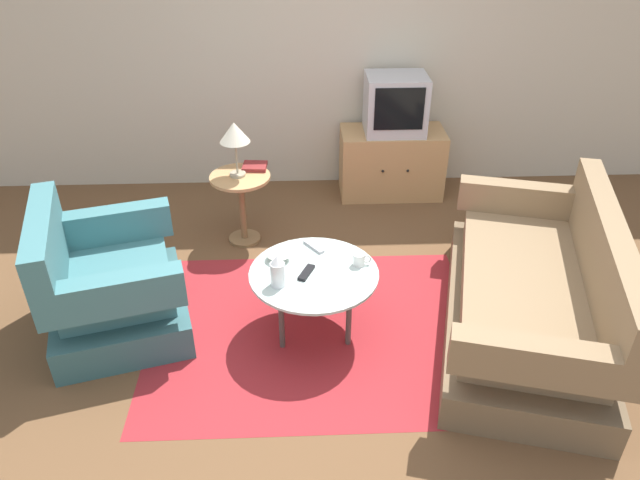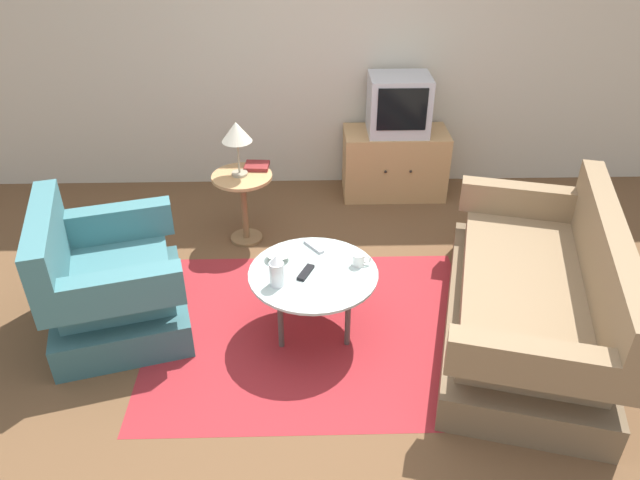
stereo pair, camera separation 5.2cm
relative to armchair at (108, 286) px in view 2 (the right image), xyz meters
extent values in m
plane|color=brown|center=(1.45, -0.16, -0.31)|extent=(16.00, 16.00, 0.00)
cube|color=#BCB29E|center=(1.45, 2.15, 1.04)|extent=(9.00, 0.12, 2.70)
cube|color=maroon|center=(1.32, -0.11, -0.31)|extent=(2.14, 1.71, 0.00)
cube|color=#325C60|center=(0.05, 0.01, -0.19)|extent=(1.05, 1.14, 0.24)
cube|color=#3D7075|center=(0.05, 0.01, 0.02)|extent=(0.84, 0.83, 0.18)
cube|color=#3D7075|center=(-0.28, -0.08, 0.34)|extent=(0.39, 0.96, 0.46)
cube|color=#3D7075|center=(0.16, -0.38, 0.23)|extent=(0.83, 0.35, 0.24)
cube|color=#3D7075|center=(-0.05, 0.41, 0.23)|extent=(0.83, 0.35, 0.24)
cube|color=brown|center=(2.66, -0.17, -0.19)|extent=(1.39, 2.05, 0.24)
cube|color=#846B4C|center=(2.66, -0.17, 0.02)|extent=(1.18, 1.75, 0.18)
cube|color=#846B4C|center=(3.04, -0.27, 0.33)|extent=(0.62, 1.85, 0.44)
cube|color=#846B4C|center=(2.89, 0.67, 0.23)|extent=(0.94, 0.38, 0.23)
cube|color=#846B4C|center=(2.44, -1.00, 0.23)|extent=(0.94, 0.38, 0.23)
cylinder|color=#B2C6C1|center=(1.32, -0.11, 0.16)|extent=(0.81, 0.81, 0.02)
cylinder|color=#4C4742|center=(1.34, 0.14, -0.08)|extent=(0.04, 0.04, 0.46)
cylinder|color=#4C4742|center=(1.11, -0.25, -0.08)|extent=(0.04, 0.04, 0.46)
cylinder|color=#4C4742|center=(1.53, -0.24, -0.08)|extent=(0.04, 0.04, 0.46)
cylinder|color=tan|center=(0.79, 1.04, 0.26)|extent=(0.47, 0.47, 0.02)
cylinder|color=brown|center=(0.79, 1.04, -0.03)|extent=(0.05, 0.05, 0.56)
cylinder|color=brown|center=(0.79, 1.04, -0.30)|extent=(0.26, 0.26, 0.02)
cube|color=tan|center=(2.09, 1.82, -0.01)|extent=(0.92, 0.46, 0.60)
sphere|color=black|center=(1.98, 1.58, 0.02)|extent=(0.02, 0.02, 0.02)
sphere|color=black|center=(2.20, 1.58, 0.02)|extent=(0.02, 0.02, 0.02)
cube|color=#B7B7BC|center=(2.09, 1.82, 0.55)|extent=(0.52, 0.41, 0.50)
cube|color=black|center=(2.09, 1.61, 0.58)|extent=(0.41, 0.01, 0.36)
cylinder|color=#9E937A|center=(0.77, 1.05, 0.28)|extent=(0.12, 0.12, 0.02)
cylinder|color=#9E937A|center=(0.77, 1.05, 0.42)|extent=(0.02, 0.02, 0.26)
cone|color=beige|center=(0.77, 1.05, 0.63)|extent=(0.23, 0.23, 0.15)
cylinder|color=white|center=(1.10, -0.23, 0.24)|extent=(0.09, 0.09, 0.16)
cone|color=white|center=(1.10, -0.23, 0.35)|extent=(0.08, 0.08, 0.05)
cylinder|color=white|center=(1.61, -0.04, 0.21)|extent=(0.08, 0.08, 0.08)
torus|color=white|center=(1.66, -0.04, 0.21)|extent=(0.06, 0.01, 0.06)
cone|color=silver|center=(1.10, 0.04, 0.19)|extent=(0.16, 0.16, 0.04)
cube|color=black|center=(1.27, -0.12, 0.18)|extent=(0.11, 0.17, 0.02)
cube|color=#B2B2B7|center=(1.33, 0.17, 0.18)|extent=(0.14, 0.17, 0.02)
cube|color=maroon|center=(0.90, 1.17, 0.29)|extent=(0.20, 0.18, 0.03)
camera|label=1|loc=(1.23, -3.12, 2.32)|focal=33.51mm
camera|label=2|loc=(1.29, -3.12, 2.32)|focal=33.51mm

